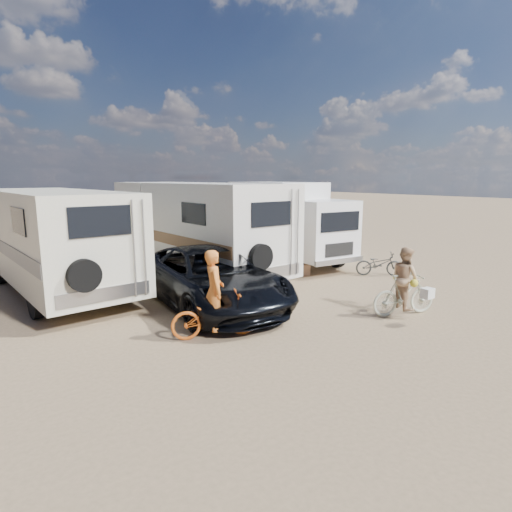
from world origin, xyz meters
TOP-DOWN VIEW (x-y plane):
  - ground at (0.00, 0.00)m, footprint 140.00×140.00m
  - rv_main at (-0.25, 6.98)m, footprint 3.17×8.49m
  - rv_left at (-4.95, 7.07)m, footprint 3.29×7.96m
  - box_truck at (3.78, 6.64)m, footprint 2.72×6.38m
  - dark_suv at (-1.84, 3.11)m, footprint 3.01×5.91m
  - bike_man at (-2.90, 0.99)m, footprint 2.03×1.26m
  - bike_woman at (1.82, -0.44)m, footprint 1.85×1.03m
  - rider_man at (-2.90, 0.99)m, footprint 0.62×0.75m
  - rider_woman at (1.82, -0.44)m, footprint 0.81×0.92m
  - bike_parked at (4.88, 2.83)m, footprint 1.62×1.46m
  - cooler at (-0.54, 2.71)m, footprint 0.58×0.46m
  - crate at (2.68, 4.52)m, footprint 0.58×0.58m

SIDE VIEW (x-z plane):
  - ground at x=0.00m, z-range 0.00..0.00m
  - crate at x=2.68m, z-range 0.00..0.39m
  - cooler at x=-0.54m, z-range 0.00..0.42m
  - bike_parked at x=4.88m, z-range 0.00..0.85m
  - bike_man at x=-2.90m, z-range 0.00..1.00m
  - bike_woman at x=1.82m, z-range 0.00..1.07m
  - rider_woman at x=1.82m, z-range 0.00..1.58m
  - dark_suv at x=-1.84m, z-range 0.00..1.60m
  - rider_man at x=-2.90m, z-range 0.00..1.78m
  - rv_left at x=-4.95m, z-range 0.00..3.09m
  - box_truck at x=3.78m, z-range 0.00..3.28m
  - rv_main at x=-0.25m, z-range 0.00..3.28m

